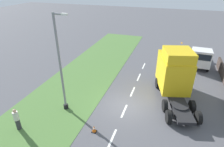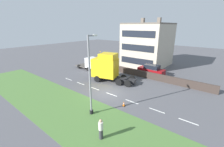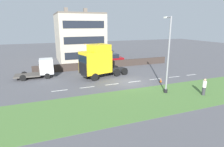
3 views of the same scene
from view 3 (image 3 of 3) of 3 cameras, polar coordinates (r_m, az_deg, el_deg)
name	(u,v)px [view 3 (image 3 of 3)]	position (r m, az deg, el deg)	size (l,w,h in m)	color
ground_plane	(130,82)	(24.55, 5.45, -2.65)	(120.00, 120.00, 0.00)	#515156
grass_verge	(156,99)	(19.69, 13.30, -7.43)	(7.00, 44.00, 0.01)	#4C7538
lane_markings	(135,82)	(24.86, 6.89, -2.46)	(0.16, 21.00, 0.00)	white
boundary_wall	(107,64)	(32.43, -1.63, 2.80)	(0.25, 24.00, 1.22)	#382D28
building_block	(79,38)	(39.36, -10.00, 10.74)	(10.03, 8.70, 10.54)	#B7AD99
lorry_cab	(97,61)	(26.10, -4.51, 3.73)	(4.26, 7.49, 4.81)	black
flatbed_truck	(43,68)	(28.13, -20.22, 1.64)	(2.38, 5.26, 2.61)	silver
parked_car	(110,60)	(34.48, -0.48, 4.21)	(2.08, 4.86, 2.09)	maroon
lamp_post	(168,60)	(20.70, 16.61, 4.06)	(1.32, 0.40, 8.11)	black
pedestrian	(204,87)	(22.05, 26.26, -3.73)	(0.39, 0.39, 1.82)	#333338
traffic_cone_lead	(161,80)	(25.14, 14.61, -1.98)	(0.36, 0.36, 0.58)	black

